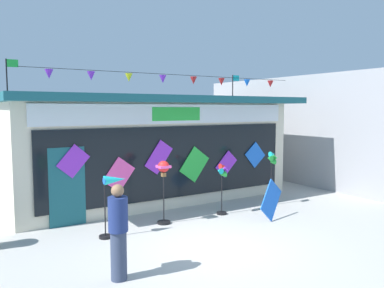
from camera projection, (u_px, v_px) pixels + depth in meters
name	position (u px, v px, depth m)	size (l,w,h in m)	color
ground_plane	(210.00, 246.00, 8.22)	(80.00, 80.00, 0.00)	#ADAAA5
kite_shop_building	(140.00, 145.00, 13.36)	(9.15, 6.06, 4.39)	beige
wind_spinner_far_left	(113.00, 190.00, 8.76)	(0.66, 0.30, 1.44)	black
wind_spinner_left	(164.00, 177.00, 9.74)	(0.34, 0.34, 1.64)	black
wind_spinner_center_left	(223.00, 179.00, 10.60)	(0.40, 0.28, 1.45)	black
wind_spinner_center_right	(272.00, 168.00, 11.60)	(0.41, 0.31, 1.67)	black
person_near_camera	(118.00, 229.00, 6.56)	(0.41, 0.48, 1.68)	#333D56
display_kite_on_ground	(271.00, 200.00, 10.19)	(0.55, 0.03, 1.00)	blue
neighbour_building	(330.00, 127.00, 17.39)	(6.34, 9.38, 4.22)	#99999E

